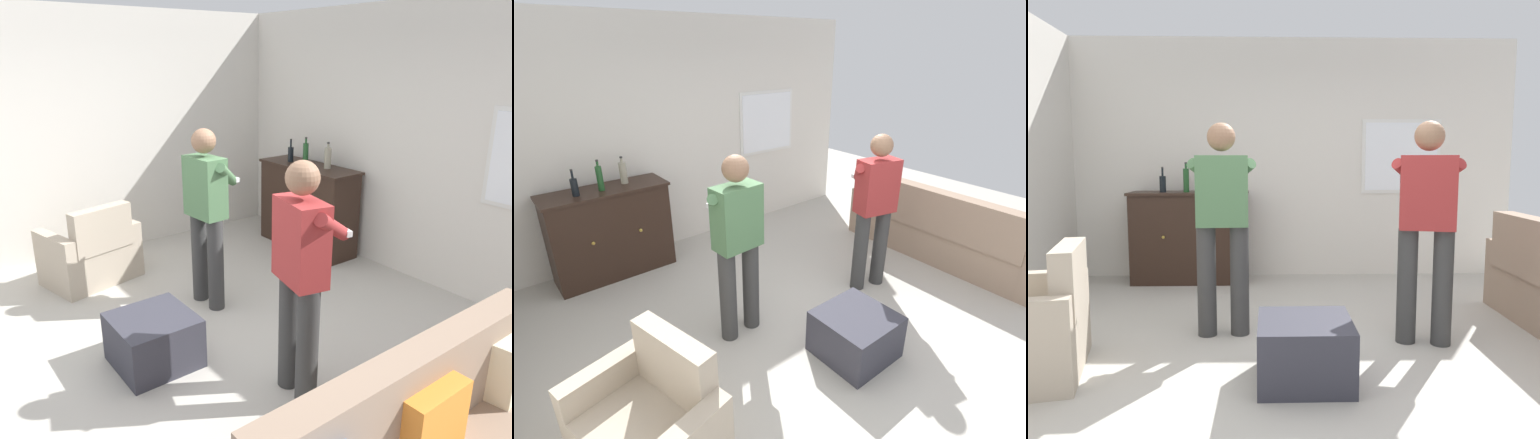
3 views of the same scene
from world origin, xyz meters
TOP-DOWN VIEW (x-y plane):
  - ground at (0.00, 0.00)m, footprint 10.40×10.40m
  - wall_back_with_window at (0.03, 2.66)m, footprint 5.20×0.15m
  - armchair at (-1.84, -0.17)m, footprint 0.82×1.00m
  - sideboard_cabinet at (-1.21, 2.30)m, footprint 1.32×0.49m
  - bottle_wine_green at (-0.96, 2.35)m, footprint 0.08×0.08m
  - bottle_liquor_amber at (-1.24, 2.27)m, footprint 0.07×0.07m
  - bottle_spirits_clear at (-1.50, 2.26)m, footprint 0.07×0.07m
  - ottoman at (-0.09, -0.33)m, footprint 0.59×0.59m
  - person_standing_left at (-0.68, 0.54)m, footprint 0.56×0.49m
  - person_standing_right at (0.87, 0.31)m, footprint 0.54×0.51m

SIDE VIEW (x-z plane):
  - ground at x=0.00m, z-range 0.00..0.00m
  - ottoman at x=-0.09m, z-range 0.00..0.40m
  - armchair at x=-1.84m, z-range -0.14..0.71m
  - sideboard_cabinet at x=-1.21m, z-range 0.00..1.04m
  - person_standing_left at x=-0.68m, z-range 0.10..1.78m
  - person_standing_right at x=0.87m, z-range 0.10..1.78m
  - bottle_spirits_clear at x=-1.50m, z-range 0.99..1.27m
  - bottle_wine_green at x=-0.96m, z-range 1.01..1.31m
  - bottle_liquor_amber at x=-1.24m, z-range 1.01..1.34m
  - wall_back_with_window at x=0.03m, z-range 0.00..2.80m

